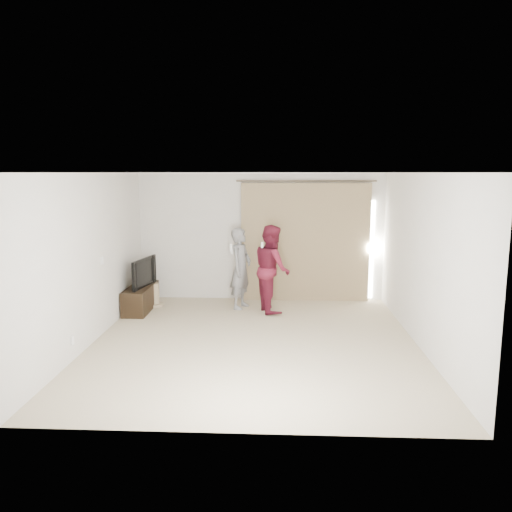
# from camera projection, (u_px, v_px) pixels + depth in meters

# --- Properties ---
(floor) EXTENTS (5.50, 5.50, 0.00)m
(floor) POSITION_uv_depth(u_px,v_px,m) (254.00, 342.00, 7.74)
(floor) COLOR #C4B193
(floor) RESTS_ON ground
(wall_back) EXTENTS (5.00, 0.04, 2.60)m
(wall_back) POSITION_uv_depth(u_px,v_px,m) (261.00, 237.00, 10.23)
(wall_back) COLOR silver
(wall_back) RESTS_ON ground
(wall_left) EXTENTS (0.04, 5.50, 2.60)m
(wall_left) POSITION_uv_depth(u_px,v_px,m) (92.00, 259.00, 7.64)
(wall_left) COLOR silver
(wall_left) RESTS_ON ground
(ceiling) EXTENTS (5.00, 5.50, 0.01)m
(ceiling) POSITION_uv_depth(u_px,v_px,m) (254.00, 173.00, 7.31)
(ceiling) COLOR white
(ceiling) RESTS_ON wall_back
(curtain) EXTENTS (2.80, 0.11, 2.46)m
(curtain) POSITION_uv_depth(u_px,v_px,m) (306.00, 242.00, 10.14)
(curtain) COLOR tan
(curtain) RESTS_ON ground
(tv_console) EXTENTS (0.42, 1.21, 0.47)m
(tv_console) POSITION_uv_depth(u_px,v_px,m) (141.00, 298.00, 9.53)
(tv_console) COLOR black
(tv_console) RESTS_ON ground
(tv) EXTENTS (0.29, 0.96, 0.55)m
(tv) POSITION_uv_depth(u_px,v_px,m) (140.00, 272.00, 9.45)
(tv) COLOR black
(tv) RESTS_ON tv_console
(scratching_post) EXTENTS (0.34, 0.34, 0.46)m
(scratching_post) POSITION_uv_depth(u_px,v_px,m) (154.00, 297.00, 9.81)
(scratching_post) COLOR tan
(scratching_post) RESTS_ON ground
(person_man) EXTENTS (0.55, 0.66, 1.56)m
(person_man) POSITION_uv_depth(u_px,v_px,m) (241.00, 268.00, 9.60)
(person_man) COLOR slate
(person_man) RESTS_ON ground
(person_woman) EXTENTS (0.84, 0.95, 1.65)m
(person_woman) POSITION_uv_depth(u_px,v_px,m) (272.00, 268.00, 9.37)
(person_woman) COLOR maroon
(person_woman) RESTS_ON ground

